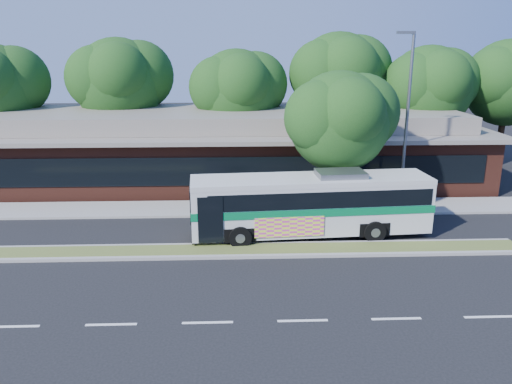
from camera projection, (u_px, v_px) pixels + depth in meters
ground at (214, 258)px, 20.45m from camera, size 120.00×120.00×0.00m
median_strip at (215, 251)px, 21.00m from camera, size 26.00×1.10×0.15m
sidewalk at (219, 208)px, 26.57m from camera, size 44.00×2.60×0.12m
plaza_building at (222, 146)px, 32.32m from camera, size 33.20×11.20×4.45m
lamp_post at (406, 117)px, 25.19m from camera, size 0.93×0.18×9.07m
tree_bg_a at (0, 86)px, 32.79m from camera, size 6.47×5.80×8.63m
tree_bg_b at (126, 80)px, 33.98m from camera, size 6.69×6.00×9.00m
tree_bg_c at (243, 89)px, 33.46m from camera, size 6.24×5.60×8.26m
tree_bg_d at (344, 76)px, 34.46m from camera, size 6.91×6.20×9.37m
tree_bg_e at (434, 87)px, 33.90m from camera, size 6.47×5.80×8.50m
transit_bus at (312, 201)px, 22.44m from camera, size 10.87×3.12×3.01m
sidewalk_tree at (346, 119)px, 24.51m from camera, size 5.52×4.95×7.28m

